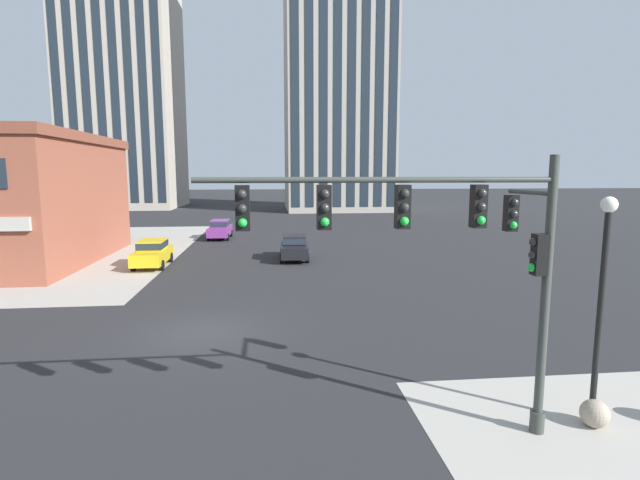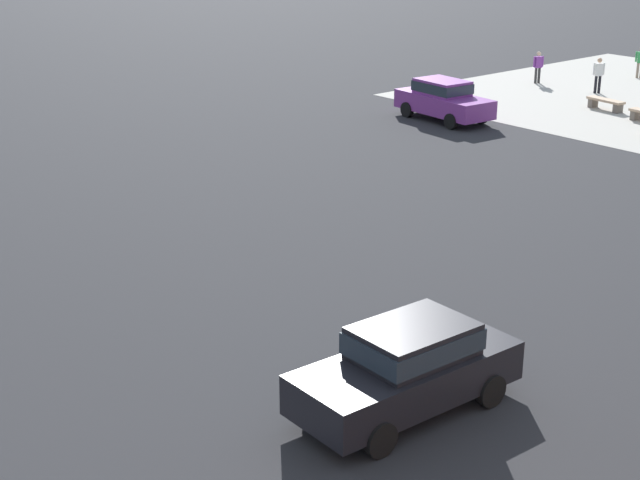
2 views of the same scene
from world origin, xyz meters
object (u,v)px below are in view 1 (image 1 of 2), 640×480
object	(u,v)px
street_lamp_corner_near	(602,284)
car_main_southbound_near	(294,246)
bollard_sphere_curb_a	(595,413)
car_main_northbound_near	(220,228)
car_main_southbound_far	(152,252)
traffic_signal_main	(459,245)

from	to	relation	value
street_lamp_corner_near	car_main_southbound_near	xyz separation A→B (m)	(-5.87, 22.18, -2.43)
street_lamp_corner_near	bollard_sphere_curb_a	bearing A→B (deg)	-105.20
street_lamp_corner_near	car_main_northbound_near	world-z (taller)	street_lamp_corner_near
bollard_sphere_curb_a	car_main_southbound_far	xyz separation A→B (m)	(-14.83, 20.85, 0.59)
traffic_signal_main	bollard_sphere_curb_a	world-z (taller)	traffic_signal_main
bollard_sphere_curb_a	car_main_southbound_near	bearing A→B (deg)	104.60
traffic_signal_main	car_main_southbound_far	distance (m)	23.95
car_main_southbound_near	car_main_northbound_near	bearing A→B (deg)	118.58
car_main_northbound_near	car_main_southbound_near	world-z (taller)	same
traffic_signal_main	car_main_northbound_near	xyz separation A→B (m)	(-8.55, 33.48, -3.38)
bollard_sphere_curb_a	car_main_northbound_near	size ratio (longest dim) A/B	0.15
bollard_sphere_curb_a	traffic_signal_main	bearing A→B (deg)	178.52
street_lamp_corner_near	car_main_southbound_near	bearing A→B (deg)	104.81
street_lamp_corner_near	car_main_southbound_far	xyz separation A→B (m)	(-14.88, 20.68, -2.43)
traffic_signal_main	street_lamp_corner_near	distance (m)	3.56
traffic_signal_main	street_lamp_corner_near	size ratio (longest dim) A/B	1.43
car_main_southbound_near	street_lamp_corner_near	bearing A→B (deg)	-75.19
car_main_northbound_near	car_main_southbound_far	size ratio (longest dim) A/B	1.01
traffic_signal_main	bollard_sphere_curb_a	size ratio (longest dim) A/B	11.79
street_lamp_corner_near	car_main_southbound_far	distance (m)	25.59
traffic_signal_main	car_main_southbound_near	bearing A→B (deg)	96.25
traffic_signal_main	car_main_southbound_near	xyz separation A→B (m)	(-2.44, 22.26, -3.38)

